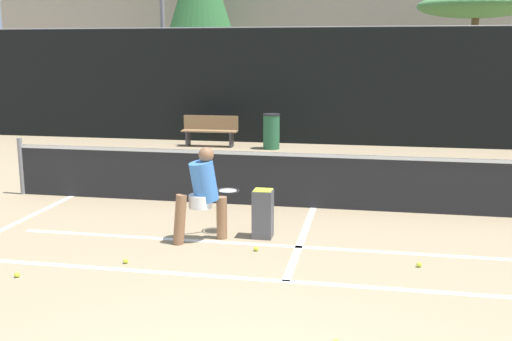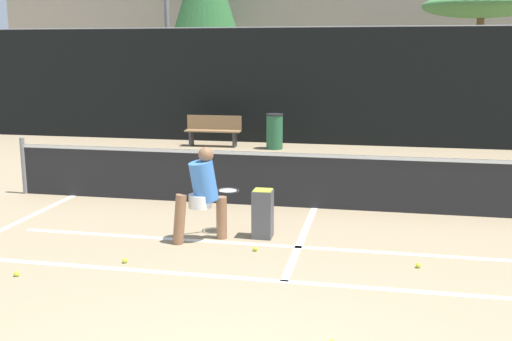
{
  "view_description": "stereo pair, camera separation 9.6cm",
  "coord_description": "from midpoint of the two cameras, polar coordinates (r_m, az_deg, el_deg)",
  "views": [
    {
      "loc": [
        0.9,
        -3.48,
        2.67
      ],
      "look_at": [
        -0.7,
        4.91,
        0.95
      ],
      "focal_mm": 42.0,
      "sensor_mm": 36.0,
      "label": 1
    },
    {
      "loc": [
        0.99,
        -3.46,
        2.67
      ],
      "look_at": [
        -0.7,
        4.91,
        0.95
      ],
      "focal_mm": 42.0,
      "sensor_mm": 36.0,
      "label": 2
    }
  ],
  "objects": [
    {
      "name": "court_baseline_near",
      "position": [
        7.16,
        3.07,
        -10.5
      ],
      "size": [
        11.0,
        0.1,
        0.01
      ],
      "primitive_type": "cube",
      "color": "white",
      "rests_on": "ground"
    },
    {
      "name": "court_service_line",
      "position": [
        8.35,
        4.37,
        -7.27
      ],
      "size": [
        8.25,
        0.1,
        0.01
      ],
      "primitive_type": "cube",
      "color": "white",
      "rests_on": "ground"
    },
    {
      "name": "court_center_mark",
      "position": [
        8.75,
        4.72,
        -6.4
      ],
      "size": [
        0.1,
        3.41,
        0.01
      ],
      "primitive_type": "cube",
      "color": "white",
      "rests_on": "ground"
    },
    {
      "name": "court_sideline_left",
      "position": [
        10.27,
        -21.21,
        -4.46
      ],
      "size": [
        0.1,
        4.41,
        0.01
      ],
      "primitive_type": "cube",
      "color": "white",
      "rests_on": "ground"
    },
    {
      "name": "net",
      "position": [
        10.26,
        5.9,
        -0.82
      ],
      "size": [
        11.09,
        0.09,
        1.07
      ],
      "color": "slate",
      "rests_on": "ground"
    },
    {
      "name": "fence_back",
      "position": [
        17.27,
        8.37,
        7.89
      ],
      "size": [
        24.0,
        0.06,
        3.33
      ],
      "color": "black",
      "rests_on": "ground"
    },
    {
      "name": "player_practicing",
      "position": [
        8.45,
        -4.76,
        -2.0
      ],
      "size": [
        0.9,
        1.02,
        1.36
      ],
      "rotation": [
        0.0,
        0.0,
        0.59
      ],
      "color": "#8C6042",
      "rests_on": "ground"
    },
    {
      "name": "tennis_ball_scattered_0",
      "position": [
        7.83,
        -21.51,
        -9.13
      ],
      "size": [
        0.07,
        0.07,
        0.07
      ],
      "primitive_type": "sphere",
      "color": "#D1E033",
      "rests_on": "ground"
    },
    {
      "name": "tennis_ball_scattered_2",
      "position": [
        7.9,
        -12.03,
        -8.37
      ],
      "size": [
        0.07,
        0.07,
        0.07
      ],
      "primitive_type": "sphere",
      "color": "#D1E033",
      "rests_on": "ground"
    },
    {
      "name": "tennis_ball_scattered_4",
      "position": [
        7.85,
        15.55,
        -8.68
      ],
      "size": [
        0.07,
        0.07,
        0.07
      ],
      "primitive_type": "sphere",
      "color": "#D1E033",
      "rests_on": "ground"
    },
    {
      "name": "tennis_ball_scattered_5",
      "position": [
        8.16,
        0.29,
        -7.45
      ],
      "size": [
        0.07,
        0.07,
        0.07
      ],
      "primitive_type": "sphere",
      "color": "#D1E033",
      "rests_on": "ground"
    },
    {
      "name": "ball_hopper",
      "position": [
        8.65,
        0.96,
        -4.03
      ],
      "size": [
        0.28,
        0.28,
        0.71
      ],
      "color": "#4C4C51",
      "rests_on": "ground"
    },
    {
      "name": "courtside_bench",
      "position": [
        16.99,
        -3.92,
        3.9
      ],
      "size": [
        1.58,
        0.42,
        0.86
      ],
      "rotation": [
        0.0,
        0.0,
        0.03
      ],
      "color": "olive",
      "rests_on": "ground"
    },
    {
      "name": "trash_bin",
      "position": [
        16.47,
        1.95,
        3.75
      ],
      "size": [
        0.47,
        0.47,
        0.97
      ],
      "color": "#28603D",
      "rests_on": "ground"
    },
    {
      "name": "parked_car",
      "position": [
        21.81,
        7.06,
        5.93
      ],
      "size": [
        1.69,
        4.17,
        1.5
      ],
      "color": "silver",
      "rests_on": "ground"
    },
    {
      "name": "tree_mid",
      "position": [
        24.65,
        20.79,
        14.37
      ],
      "size": [
        4.35,
        4.35,
        4.76
      ],
      "color": "brown",
      "rests_on": "ground"
    },
    {
      "name": "building_far",
      "position": [
        30.03,
        9.88,
        12.51
      ],
      "size": [
        36.0,
        2.4,
        6.71
      ],
      "primitive_type": "cube",
      "color": "gray",
      "rests_on": "ground"
    }
  ]
}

